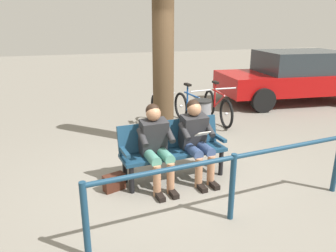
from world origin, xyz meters
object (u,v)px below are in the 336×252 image
(bench, at_px, (172,146))
(tree_trunk, at_px, (163,61))
(person_reading, at_px, (196,136))
(handbag, at_px, (114,182))
(bicycle_silver, at_px, (217,107))
(person_companion, at_px, (156,142))
(litter_bin, at_px, (201,120))
(bicycle_orange, at_px, (159,113))
(bicycle_green, at_px, (191,110))
(parked_car, at_px, (295,75))

(bench, distance_m, tree_trunk, 1.78)
(person_reading, bearing_deg, tree_trunk, -93.30)
(handbag, bearing_deg, bicycle_silver, -138.23)
(bench, relative_size, bicycle_silver, 0.97)
(person_companion, bearing_deg, person_reading, 179.95)
(bench, xyz_separation_m, handbag, (0.92, 0.16, -0.39))
(handbag, xyz_separation_m, litter_bin, (-2.01, -1.56, 0.29))
(bicycle_silver, xyz_separation_m, bicycle_orange, (1.45, 0.09, 0.00))
(person_reading, bearing_deg, litter_bin, -121.27)
(litter_bin, height_order, bicycle_green, bicycle_green)
(litter_bin, height_order, bicycle_silver, bicycle_silver)
(bench, xyz_separation_m, bicycle_silver, (-1.93, -2.39, -0.15))
(litter_bin, bearing_deg, bicycle_silver, -130.29)
(tree_trunk, height_order, parked_car, tree_trunk)
(bench, relative_size, bicycle_green, 0.98)
(bicycle_green, relative_size, bicycle_orange, 1.00)
(parked_car, bearing_deg, handbag, 37.97)
(bicycle_silver, bearing_deg, litter_bin, -36.97)
(person_companion, height_order, bicycle_orange, person_companion)
(bicycle_silver, bearing_deg, handbag, -44.91)
(tree_trunk, relative_size, litter_bin, 3.96)
(bicycle_green, bearing_deg, handbag, -47.22)
(litter_bin, relative_size, bicycle_silver, 0.48)
(person_companion, bearing_deg, handbag, -7.77)
(litter_bin, distance_m, bicycle_orange, 1.09)
(tree_trunk, bearing_deg, handbag, 51.73)
(handbag, distance_m, bicycle_orange, 2.83)
(person_companion, xyz_separation_m, bicycle_green, (-1.54, -2.52, -0.30))
(person_reading, xyz_separation_m, person_companion, (0.64, 0.05, -0.00))
(litter_bin, bearing_deg, parked_car, -150.99)
(bicycle_silver, bearing_deg, person_reading, -29.04)
(tree_trunk, distance_m, bicycle_orange, 1.56)
(handbag, distance_m, tree_trunk, 2.46)
(bench, relative_size, tree_trunk, 0.51)
(tree_trunk, bearing_deg, bicycle_orange, -101.49)
(bicycle_green, xyz_separation_m, bicycle_orange, (0.76, 0.04, 0.00))
(litter_bin, relative_size, bicycle_orange, 0.48)
(person_reading, xyz_separation_m, bicycle_silver, (-1.60, -2.52, -0.31))
(tree_trunk, relative_size, parked_car, 0.74)
(bench, distance_m, person_companion, 0.39)
(bicycle_green, distance_m, bicycle_orange, 0.76)
(bicycle_silver, height_order, bicycle_orange, same)
(bench, xyz_separation_m, tree_trunk, (-0.29, -1.37, 1.10))
(handbag, xyz_separation_m, parked_car, (-5.87, -3.70, 0.65))
(person_companion, relative_size, handbag, 4.00)
(litter_bin, xyz_separation_m, bicycle_green, (-0.14, -0.93, -0.05))
(bicycle_green, xyz_separation_m, parked_car, (-3.72, -1.21, 0.41))
(person_companion, xyz_separation_m, handbag, (0.61, -0.03, -0.54))
(bicycle_silver, relative_size, bicycle_green, 1.00)
(handbag, bearing_deg, litter_bin, -142.26)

